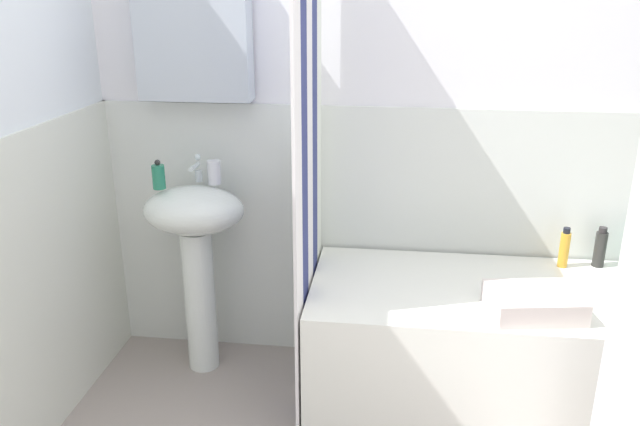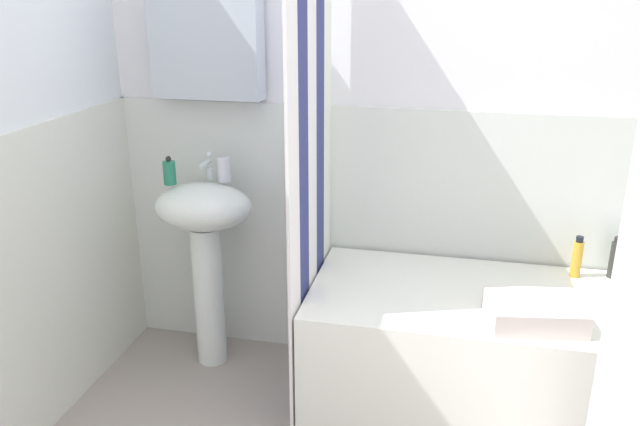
# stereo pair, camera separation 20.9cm
# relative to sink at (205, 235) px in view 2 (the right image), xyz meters

# --- Properties ---
(wall_back_tiled) EXTENTS (3.60, 0.18, 2.40)m
(wall_back_tiled) POSITION_rel_sink_xyz_m (1.02, 0.23, 0.50)
(wall_back_tiled) COLOR white
(wall_back_tiled) RESTS_ON ground_plane
(sink) EXTENTS (0.44, 0.34, 0.87)m
(sink) POSITION_rel_sink_xyz_m (0.00, 0.00, 0.00)
(sink) COLOR white
(sink) RESTS_ON ground_plane
(faucet) EXTENTS (0.03, 0.12, 0.12)m
(faucet) POSITION_rel_sink_xyz_m (-0.00, 0.08, 0.29)
(faucet) COLOR silver
(faucet) RESTS_ON sink
(soap_dispenser) EXTENTS (0.05, 0.05, 0.13)m
(soap_dispenser) POSITION_rel_sink_xyz_m (-0.13, -0.02, 0.29)
(soap_dispenser) COLOR #247C5A
(soap_dispenser) RESTS_ON sink
(toothbrush_cup) EXTENTS (0.06, 0.06, 0.10)m
(toothbrush_cup) POSITION_rel_sink_xyz_m (0.08, 0.08, 0.28)
(toothbrush_cup) COLOR silver
(toothbrush_cup) RESTS_ON sink
(bathtub) EXTENTS (1.51, 0.69, 0.55)m
(bathtub) POSITION_rel_sink_xyz_m (1.30, -0.15, -0.36)
(bathtub) COLOR white
(bathtub) RESTS_ON ground_plane
(shower_curtain) EXTENTS (0.01, 0.69, 2.00)m
(shower_curtain) POSITION_rel_sink_xyz_m (0.53, -0.15, 0.36)
(shower_curtain) COLOR white
(shower_curtain) RESTS_ON ground_plane
(conditioner_bottle) EXTENTS (0.05, 0.05, 0.18)m
(conditioner_bottle) POSITION_rel_sink_xyz_m (1.73, 0.13, -0.00)
(conditioner_bottle) COLOR #2C2C29
(conditioner_bottle) RESTS_ON bathtub
(lotion_bottle) EXTENTS (0.04, 0.04, 0.18)m
(lotion_bottle) POSITION_rel_sink_xyz_m (1.58, 0.10, -0.01)
(lotion_bottle) COLOR gold
(lotion_bottle) RESTS_ON bathtub
(towel_folded) EXTENTS (0.36, 0.28, 0.09)m
(towel_folded) POSITION_rel_sink_xyz_m (1.38, -0.34, -0.04)
(towel_folded) COLOR silver
(towel_folded) RESTS_ON bathtub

